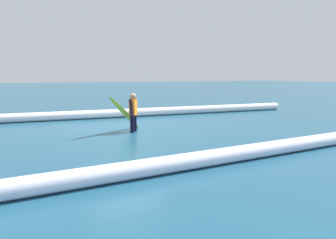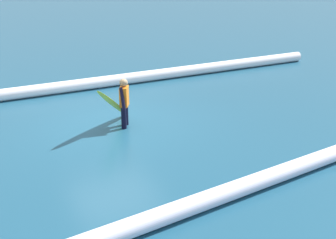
{
  "view_description": "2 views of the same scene",
  "coord_description": "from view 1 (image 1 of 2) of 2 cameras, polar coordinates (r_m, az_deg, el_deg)",
  "views": [
    {
      "loc": [
        3.04,
        10.36,
        1.95
      ],
      "look_at": [
        -0.64,
        2.36,
        0.66
      ],
      "focal_mm": 32.28,
      "sensor_mm": 36.0,
      "label": 1
    },
    {
      "loc": [
        4.67,
        11.08,
        4.59
      ],
      "look_at": [
        -0.46,
        2.3,
        0.75
      ],
      "focal_mm": 49.14,
      "sensor_mm": 36.0,
      "label": 2
    }
  ],
  "objects": [
    {
      "name": "ground_plane",
      "position": [
        10.97,
        -8.2,
        -1.99
      ],
      "size": [
        156.29,
        156.29,
        0.0
      ],
      "primitive_type": "plane",
      "color": "navy"
    },
    {
      "name": "surfer",
      "position": [
        10.48,
        -6.58,
        1.69
      ],
      "size": [
        0.36,
        0.55,
        1.35
      ],
      "rotation": [
        0.0,
        0.0,
        4.08
      ],
      "color": "black",
      "rests_on": "ground_plane"
    },
    {
      "name": "surfboard",
      "position": [
        10.59,
        -8.13,
        1.16
      ],
      "size": [
        1.56,
        1.5,
        1.32
      ],
      "color": "yellow",
      "rests_on": "ground_plane"
    },
    {
      "name": "wave_crest_foreground",
      "position": [
        14.03,
        -17.35,
        0.76
      ],
      "size": [
        22.33,
        1.74,
        0.39
      ],
      "primitive_type": "cylinder",
      "rotation": [
        0.0,
        1.57,
        -0.06
      ],
      "color": "white",
      "rests_on": "ground_plane"
    },
    {
      "name": "wave_crest_midground",
      "position": [
        5.97,
        -3.22,
        -8.97
      ],
      "size": [
        14.83,
        1.22,
        0.35
      ],
      "primitive_type": "cylinder",
      "rotation": [
        0.0,
        1.57,
        0.06
      ],
      "color": "white",
      "rests_on": "ground_plane"
    }
  ]
}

